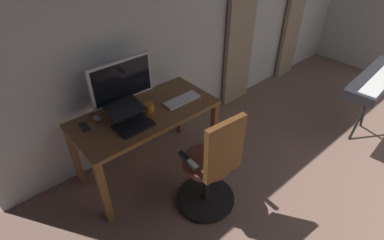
{
  "coord_description": "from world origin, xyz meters",
  "views": [
    {
      "loc": [
        2.58,
        -0.75,
        2.36
      ],
      "look_at": [
        1.33,
        -2.18,
        0.95
      ],
      "focal_mm": 27.8,
      "sensor_mm": 36.0,
      "label": 1
    }
  ],
  "objects_px": {
    "computer_keyboard": "(182,100)",
    "mug_coffee": "(149,107)",
    "computer_monitor": "(122,82)",
    "office_chair": "(212,169)",
    "cell_phone_face_up": "(85,127)",
    "desk": "(146,121)",
    "laptop": "(130,119)",
    "piano_keyboard": "(377,80)",
    "computer_mouse": "(97,118)"
  },
  "relations": [
    {
      "from": "computer_keyboard",
      "to": "mug_coffee",
      "type": "distance_m",
      "value": 0.36
    },
    {
      "from": "computer_monitor",
      "to": "mug_coffee",
      "type": "distance_m",
      "value": 0.34
    },
    {
      "from": "office_chair",
      "to": "cell_phone_face_up",
      "type": "relative_size",
      "value": 7.46
    },
    {
      "from": "desk",
      "to": "computer_keyboard",
      "type": "height_order",
      "value": "computer_keyboard"
    },
    {
      "from": "desk",
      "to": "laptop",
      "type": "bearing_deg",
      "value": 20.62
    },
    {
      "from": "mug_coffee",
      "to": "piano_keyboard",
      "type": "height_order",
      "value": "mug_coffee"
    },
    {
      "from": "cell_phone_face_up",
      "to": "mug_coffee",
      "type": "height_order",
      "value": "mug_coffee"
    },
    {
      "from": "computer_monitor",
      "to": "computer_keyboard",
      "type": "xyz_separation_m",
      "value": [
        -0.46,
        0.3,
        -0.25
      ]
    },
    {
      "from": "computer_keyboard",
      "to": "computer_mouse",
      "type": "height_order",
      "value": "computer_mouse"
    },
    {
      "from": "office_chair",
      "to": "computer_monitor",
      "type": "relative_size",
      "value": 1.69
    },
    {
      "from": "office_chair",
      "to": "laptop",
      "type": "distance_m",
      "value": 0.84
    },
    {
      "from": "office_chair",
      "to": "computer_mouse",
      "type": "xyz_separation_m",
      "value": [
        0.54,
        -0.96,
        0.27
      ]
    },
    {
      "from": "computer_monitor",
      "to": "laptop",
      "type": "distance_m",
      "value": 0.38
    },
    {
      "from": "cell_phone_face_up",
      "to": "mug_coffee",
      "type": "relative_size",
      "value": 1.08
    },
    {
      "from": "laptop",
      "to": "cell_phone_face_up",
      "type": "distance_m",
      "value": 0.41
    },
    {
      "from": "laptop",
      "to": "mug_coffee",
      "type": "bearing_deg",
      "value": -167.98
    },
    {
      "from": "computer_monitor",
      "to": "computer_mouse",
      "type": "bearing_deg",
      "value": 6.63
    },
    {
      "from": "piano_keyboard",
      "to": "office_chair",
      "type": "bearing_deg",
      "value": -15.35
    },
    {
      "from": "mug_coffee",
      "to": "office_chair",
      "type": "bearing_deg",
      "value": 97.88
    },
    {
      "from": "laptop",
      "to": "computer_mouse",
      "type": "height_order",
      "value": "laptop"
    },
    {
      "from": "laptop",
      "to": "computer_mouse",
      "type": "xyz_separation_m",
      "value": [
        0.2,
        -0.26,
        -0.04
      ]
    },
    {
      "from": "desk",
      "to": "computer_monitor",
      "type": "distance_m",
      "value": 0.43
    },
    {
      "from": "computer_monitor",
      "to": "office_chair",
      "type": "bearing_deg",
      "value": 102.56
    },
    {
      "from": "computer_mouse",
      "to": "mug_coffee",
      "type": "xyz_separation_m",
      "value": [
        -0.44,
        0.2,
        0.03
      ]
    },
    {
      "from": "desk",
      "to": "piano_keyboard",
      "type": "height_order",
      "value": "piano_keyboard"
    },
    {
      "from": "computer_monitor",
      "to": "mug_coffee",
      "type": "bearing_deg",
      "value": 116.44
    },
    {
      "from": "cell_phone_face_up",
      "to": "piano_keyboard",
      "type": "bearing_deg",
      "value": 159.61
    },
    {
      "from": "desk",
      "to": "computer_mouse",
      "type": "distance_m",
      "value": 0.45
    },
    {
      "from": "computer_keyboard",
      "to": "desk",
      "type": "bearing_deg",
      "value": -12.07
    },
    {
      "from": "desk",
      "to": "office_chair",
      "type": "height_order",
      "value": "office_chair"
    },
    {
      "from": "cell_phone_face_up",
      "to": "piano_keyboard",
      "type": "height_order",
      "value": "piano_keyboard"
    },
    {
      "from": "office_chair",
      "to": "desk",
      "type": "bearing_deg",
      "value": 104.5
    },
    {
      "from": "office_chair",
      "to": "computer_mouse",
      "type": "bearing_deg",
      "value": 123.38
    },
    {
      "from": "computer_mouse",
      "to": "mug_coffee",
      "type": "distance_m",
      "value": 0.48
    },
    {
      "from": "desk",
      "to": "cell_phone_face_up",
      "type": "bearing_deg",
      "value": -15.95
    },
    {
      "from": "computer_keyboard",
      "to": "computer_mouse",
      "type": "relative_size",
      "value": 3.86
    },
    {
      "from": "computer_keyboard",
      "to": "computer_mouse",
      "type": "distance_m",
      "value": 0.83
    },
    {
      "from": "desk",
      "to": "office_chair",
      "type": "relative_size",
      "value": 1.29
    },
    {
      "from": "laptop",
      "to": "cell_phone_face_up",
      "type": "bearing_deg",
      "value": -35.93
    },
    {
      "from": "computer_keyboard",
      "to": "piano_keyboard",
      "type": "relative_size",
      "value": 0.33
    },
    {
      "from": "laptop",
      "to": "computer_mouse",
      "type": "relative_size",
      "value": 3.6
    },
    {
      "from": "desk",
      "to": "mug_coffee",
      "type": "height_order",
      "value": "mug_coffee"
    },
    {
      "from": "laptop",
      "to": "computer_keyboard",
      "type": "bearing_deg",
      "value": 177.31
    },
    {
      "from": "computer_monitor",
      "to": "laptop",
      "type": "relative_size",
      "value": 1.76
    },
    {
      "from": "computer_monitor",
      "to": "computer_mouse",
      "type": "distance_m",
      "value": 0.4
    },
    {
      "from": "desk",
      "to": "cell_phone_face_up",
      "type": "xyz_separation_m",
      "value": [
        0.53,
        -0.15,
        0.11
      ]
    },
    {
      "from": "computer_monitor",
      "to": "computer_keyboard",
      "type": "distance_m",
      "value": 0.61
    },
    {
      "from": "laptop",
      "to": "mug_coffee",
      "type": "relative_size",
      "value": 2.7
    },
    {
      "from": "piano_keyboard",
      "to": "cell_phone_face_up",
      "type": "bearing_deg",
      "value": -29.97
    },
    {
      "from": "computer_keyboard",
      "to": "office_chair",
      "type": "bearing_deg",
      "value": 70.77
    }
  ]
}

